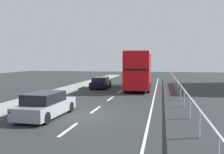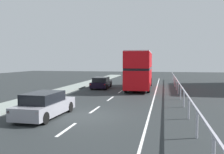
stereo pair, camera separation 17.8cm
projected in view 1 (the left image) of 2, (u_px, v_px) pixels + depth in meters
The scene contains 6 objects.
ground_plane at pixel (88, 116), 14.65m from camera, with size 74.45×120.00×0.10m, color #262B2C.
lane_paint_markings at pixel (138, 97), 22.12m from camera, with size 3.73×46.00×0.01m.
bridge_side_railing at pixel (179, 86), 22.25m from camera, with size 0.10×42.00×1.22m.
double_decker_bus_red at pixel (139, 69), 28.46m from camera, with size 2.78×10.26×4.22m.
hatchback_car_near at pixel (46, 105), 14.13m from camera, with size 1.93×4.61×1.43m.
sedan_car_ahead at pixel (101, 83), 29.13m from camera, with size 2.05×4.45×1.31m.
Camera 1 is at (4.24, -13.90, 3.20)m, focal length 39.93 mm.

